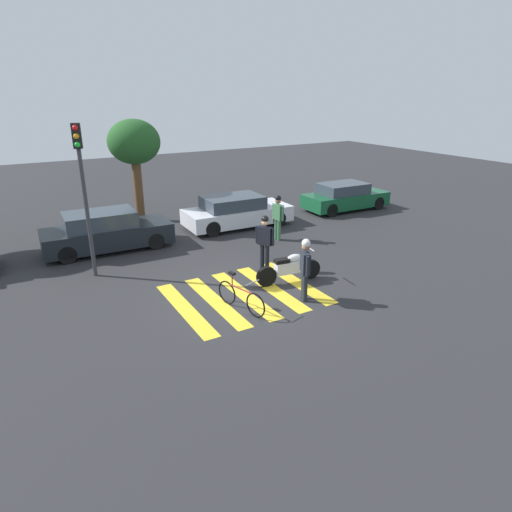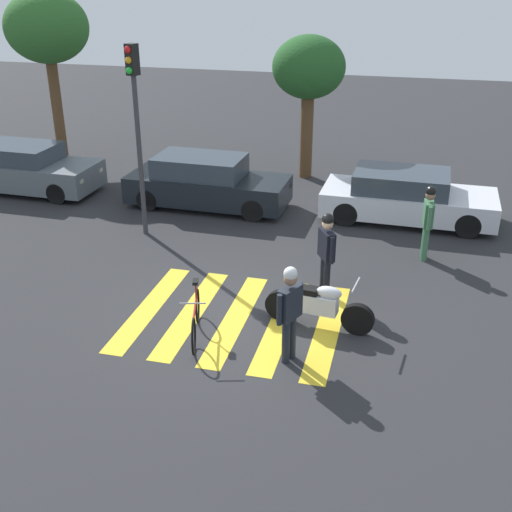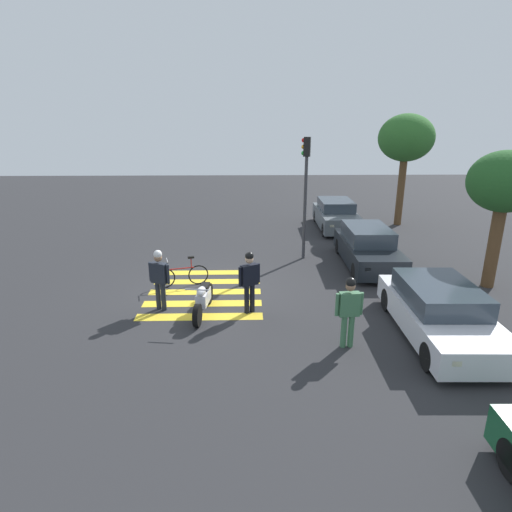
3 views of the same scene
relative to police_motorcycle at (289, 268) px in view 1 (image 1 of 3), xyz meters
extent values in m
plane|color=#2B2B2D|center=(-1.60, -0.11, -0.45)|extent=(60.00, 60.00, 0.00)
cylinder|color=black|center=(0.75, -0.09, -0.14)|extent=(0.63, 0.21, 0.62)
cylinder|color=black|center=(-0.74, 0.09, -0.14)|extent=(0.63, 0.21, 0.62)
cube|color=silver|center=(-0.04, 0.00, 0.04)|extent=(0.83, 0.37, 0.36)
ellipsoid|color=silver|center=(0.19, -0.02, 0.31)|extent=(0.50, 0.29, 0.24)
cube|color=black|center=(-0.24, 0.03, 0.28)|extent=(0.47, 0.29, 0.12)
cylinder|color=#A5A5AD|center=(0.67, -0.08, 0.56)|extent=(0.11, 0.62, 0.04)
torus|color=black|center=(-1.98, -1.43, -0.12)|extent=(0.22, 0.66, 0.67)
torus|color=black|center=(-2.27, -0.38, -0.12)|extent=(0.22, 0.66, 0.67)
cylinder|color=maroon|center=(-2.13, -0.90, 0.16)|extent=(0.27, 0.83, 0.04)
cylinder|color=maroon|center=(-2.21, -0.59, 0.33)|extent=(0.04, 0.04, 0.34)
cube|color=black|center=(-2.21, -0.59, 0.51)|extent=(0.15, 0.22, 0.06)
cylinder|color=#99999E|center=(-2.01, -1.33, 0.48)|extent=(0.45, 0.15, 0.03)
cylinder|color=black|center=(-0.12, 1.38, -0.03)|extent=(0.14, 0.14, 0.84)
cylinder|color=black|center=(-0.03, 1.22, -0.03)|extent=(0.14, 0.14, 0.84)
cube|color=black|center=(-0.07, 1.30, 0.68)|extent=(0.42, 0.52, 0.59)
sphere|color=tan|center=(-0.07, 1.30, 1.13)|extent=(0.23, 0.23, 0.23)
cylinder|color=black|center=(-0.22, 1.55, 0.68)|extent=(0.09, 0.09, 0.56)
cylinder|color=black|center=(0.08, 1.04, 0.68)|extent=(0.09, 0.09, 0.56)
sphere|color=black|center=(-0.07, 1.30, 1.23)|extent=(0.24, 0.24, 0.24)
cylinder|color=#1E232D|center=(-0.28, -1.16, -0.04)|extent=(0.14, 0.14, 0.83)
cylinder|color=#1E232D|center=(-0.35, -1.32, -0.04)|extent=(0.14, 0.14, 0.83)
cube|color=#1E232D|center=(-0.32, -1.24, 0.67)|extent=(0.38, 0.52, 0.59)
sphere|color=#8C664C|center=(-0.32, -1.24, 1.12)|extent=(0.22, 0.22, 0.22)
cylinder|color=#1E232D|center=(-0.20, -0.97, 0.67)|extent=(0.09, 0.09, 0.56)
cylinder|color=#1E232D|center=(-0.43, -1.51, 0.67)|extent=(0.09, 0.09, 0.56)
sphere|color=white|center=(-0.32, -1.24, 1.22)|extent=(0.24, 0.24, 0.24)
cylinder|color=#3F724C|center=(1.90, 3.71, -0.04)|extent=(0.14, 0.14, 0.82)
cylinder|color=#3F724C|center=(1.92, 3.53, -0.04)|extent=(0.14, 0.14, 0.82)
cube|color=#3F724C|center=(1.91, 3.62, 0.66)|extent=(0.24, 0.50, 0.58)
sphere|color=#8C664C|center=(1.91, 3.62, 1.11)|extent=(0.22, 0.22, 0.22)
cylinder|color=#3F724C|center=(1.88, 3.91, 0.66)|extent=(0.09, 0.09, 0.55)
cylinder|color=#3F724C|center=(1.93, 3.33, 0.66)|extent=(0.09, 0.09, 0.55)
sphere|color=black|center=(1.91, 3.62, 1.21)|extent=(0.23, 0.23, 0.23)
cube|color=yellow|center=(-3.40, -0.11, -0.45)|extent=(0.45, 3.54, 0.01)
cube|color=yellow|center=(-2.50, -0.11, -0.45)|extent=(0.45, 3.54, 0.01)
cube|color=yellow|center=(-1.60, -0.11, -0.45)|extent=(0.45, 3.54, 0.01)
cube|color=yellow|center=(-0.70, -0.11, -0.45)|extent=(0.45, 3.54, 0.01)
cube|color=yellow|center=(0.20, -0.11, -0.45)|extent=(0.45, 3.54, 0.01)
cylinder|color=black|center=(-2.50, 6.45, -0.15)|extent=(0.62, 0.24, 0.61)
cylinder|color=black|center=(-2.54, 4.95, -0.15)|extent=(0.62, 0.24, 0.61)
cylinder|color=black|center=(-5.55, 6.53, -0.15)|extent=(0.62, 0.24, 0.61)
cylinder|color=black|center=(-5.59, 5.03, -0.15)|extent=(0.62, 0.24, 0.61)
cube|color=black|center=(-4.04, 5.74, 0.08)|extent=(4.52, 1.84, 0.72)
cube|color=#333D47|center=(-4.27, 5.75, 0.72)|extent=(2.46, 1.58, 0.56)
cube|color=#F2EDCC|center=(-1.83, 6.24, 0.18)|extent=(0.09, 0.20, 0.12)
cube|color=#F2EDCC|center=(-1.86, 5.13, 0.18)|extent=(0.09, 0.20, 0.12)
cylinder|color=black|center=(2.99, 6.85, -0.13)|extent=(0.65, 0.24, 0.64)
cylinder|color=black|center=(2.95, 5.19, -0.13)|extent=(0.65, 0.24, 0.64)
cylinder|color=black|center=(-0.07, 6.93, -0.13)|extent=(0.65, 0.24, 0.64)
cylinder|color=black|center=(-0.12, 5.27, -0.13)|extent=(0.65, 0.24, 0.64)
cube|color=silver|center=(1.44, 6.06, 0.04)|extent=(4.56, 2.00, 0.64)
cube|color=#333D47|center=(1.21, 6.06, 0.62)|extent=(2.48, 1.72, 0.52)
cube|color=#F2EDCC|center=(3.67, 6.60, 0.14)|extent=(0.09, 0.20, 0.12)
cube|color=#F2EDCC|center=(3.64, 5.40, 0.14)|extent=(0.09, 0.20, 0.12)
cylinder|color=black|center=(8.76, 6.68, -0.14)|extent=(0.63, 0.24, 0.63)
cylinder|color=black|center=(8.73, 5.19, -0.14)|extent=(0.63, 0.24, 0.63)
cylinder|color=black|center=(5.92, 6.75, -0.14)|extent=(0.63, 0.24, 0.63)
cylinder|color=black|center=(5.88, 5.26, -0.14)|extent=(0.63, 0.24, 0.63)
cube|color=#14512D|center=(7.32, 5.97, 0.04)|extent=(4.23, 1.82, 0.64)
cube|color=#333D47|center=(7.11, 5.97, 0.61)|extent=(2.30, 1.56, 0.50)
cube|color=#F2EDCC|center=(9.39, 6.46, 0.14)|extent=(0.09, 0.20, 0.12)
cube|color=#F2EDCC|center=(9.36, 5.37, 0.14)|extent=(0.09, 0.20, 0.12)
cylinder|color=#38383D|center=(-5.00, 3.47, 1.52)|extent=(0.12, 0.12, 3.94)
cube|color=black|center=(-5.00, 3.47, 3.84)|extent=(0.29, 0.29, 0.70)
sphere|color=red|center=(-5.03, 3.35, 4.07)|extent=(0.16, 0.16, 0.16)
sphere|color=orange|center=(-5.03, 3.35, 3.84)|extent=(0.16, 0.16, 0.16)
sphere|color=green|center=(-5.03, 3.35, 3.61)|extent=(0.16, 0.16, 0.16)
cylinder|color=brown|center=(-1.88, 9.15, 0.85)|extent=(0.39, 0.39, 2.60)
ellipsoid|color=#235623|center=(-1.88, 9.15, 2.98)|extent=(2.22, 2.22, 1.89)
camera|label=1|loc=(-7.09, -10.33, 5.06)|focal=31.33mm
camera|label=2|loc=(1.42, -10.43, 5.85)|focal=44.70mm
camera|label=3|loc=(10.95, 1.22, 4.77)|focal=29.76mm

